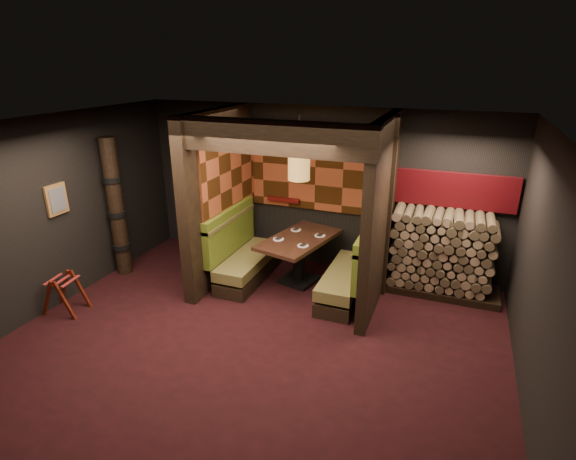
% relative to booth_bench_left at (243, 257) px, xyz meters
% --- Properties ---
extents(floor, '(6.50, 5.50, 0.02)m').
position_rel_booth_bench_left_xyz_m(floor, '(0.96, -1.65, -0.41)').
color(floor, black).
rests_on(floor, ground).
extents(ceiling, '(6.50, 5.50, 0.02)m').
position_rel_booth_bench_left_xyz_m(ceiling, '(0.96, -1.65, 2.46)').
color(ceiling, black).
rests_on(ceiling, ground).
extents(wall_back, '(6.50, 0.02, 2.85)m').
position_rel_booth_bench_left_xyz_m(wall_back, '(0.96, 1.11, 1.02)').
color(wall_back, black).
rests_on(wall_back, ground).
extents(wall_front, '(6.50, 0.02, 2.85)m').
position_rel_booth_bench_left_xyz_m(wall_front, '(0.96, -4.41, 1.02)').
color(wall_front, black).
rests_on(wall_front, ground).
extents(wall_left, '(0.02, 5.50, 2.85)m').
position_rel_booth_bench_left_xyz_m(wall_left, '(-2.30, -1.65, 1.02)').
color(wall_left, black).
rests_on(wall_left, ground).
extents(wall_right, '(0.02, 5.50, 2.85)m').
position_rel_booth_bench_left_xyz_m(wall_right, '(4.22, -1.65, 1.02)').
color(wall_right, black).
rests_on(wall_right, ground).
extents(partition_left, '(0.20, 2.20, 2.85)m').
position_rel_booth_bench_left_xyz_m(partition_left, '(-0.39, -0.00, 1.02)').
color(partition_left, black).
rests_on(partition_left, floor).
extents(partition_right, '(0.15, 2.10, 2.85)m').
position_rel_booth_bench_left_xyz_m(partition_right, '(2.26, 0.05, 1.02)').
color(partition_right, black).
rests_on(partition_right, floor).
extents(header_beam, '(2.85, 0.18, 0.44)m').
position_rel_booth_bench_left_xyz_m(header_beam, '(0.94, -0.95, 2.23)').
color(header_beam, black).
rests_on(header_beam, partition_left).
extents(tapa_back_panel, '(2.40, 0.06, 1.55)m').
position_rel_booth_bench_left_xyz_m(tapa_back_panel, '(0.94, 1.06, 1.42)').
color(tapa_back_panel, '#9A4323').
rests_on(tapa_back_panel, wall_back).
extents(tapa_side_panel, '(0.04, 1.85, 1.45)m').
position_rel_booth_bench_left_xyz_m(tapa_side_panel, '(-0.27, 0.17, 1.45)').
color(tapa_side_panel, '#9A4323').
rests_on(tapa_side_panel, partition_left).
extents(lacquer_shelf, '(0.60, 0.12, 0.07)m').
position_rel_booth_bench_left_xyz_m(lacquer_shelf, '(0.36, 1.00, 0.78)').
color(lacquer_shelf, '#540C0B').
rests_on(lacquer_shelf, wall_back).
extents(booth_bench_left, '(0.68, 1.60, 1.14)m').
position_rel_booth_bench_left_xyz_m(booth_bench_left, '(0.00, 0.00, 0.00)').
color(booth_bench_left, black).
rests_on(booth_bench_left, floor).
extents(booth_bench_right, '(0.68, 1.60, 1.14)m').
position_rel_booth_bench_left_xyz_m(booth_bench_right, '(1.89, 0.00, 0.00)').
color(booth_bench_right, black).
rests_on(booth_bench_right, floor).
extents(dining_table, '(1.15, 1.67, 0.80)m').
position_rel_booth_bench_left_xyz_m(dining_table, '(0.94, 0.23, 0.17)').
color(dining_table, black).
rests_on(dining_table, floor).
extents(place_settings, '(0.76, 0.80, 0.03)m').
position_rel_booth_bench_left_xyz_m(place_settings, '(0.94, 0.23, 0.41)').
color(place_settings, white).
rests_on(place_settings, dining_table).
extents(pendant_lamp, '(0.34, 0.34, 1.05)m').
position_rel_booth_bench_left_xyz_m(pendant_lamp, '(0.94, 0.18, 1.63)').
color(pendant_lamp, olive).
rests_on(pendant_lamp, ceiling).
extents(framed_picture, '(0.05, 0.36, 0.46)m').
position_rel_booth_bench_left_xyz_m(framed_picture, '(-2.25, -1.55, 1.22)').
color(framed_picture, olive).
rests_on(framed_picture, wall_left).
extents(luggage_rack, '(0.64, 0.49, 0.63)m').
position_rel_booth_bench_left_xyz_m(luggage_rack, '(-2.01, -1.94, -0.09)').
color(luggage_rack, '#4B150A').
rests_on(luggage_rack, floor).
extents(totem_column, '(0.31, 0.31, 2.40)m').
position_rel_booth_bench_left_xyz_m(totem_column, '(-2.09, -0.55, 0.79)').
color(totem_column, black).
rests_on(totem_column, floor).
extents(firewood_stack, '(1.73, 0.70, 1.36)m').
position_rel_booth_bench_left_xyz_m(firewood_stack, '(3.25, 0.70, 0.28)').
color(firewood_stack, black).
rests_on(firewood_stack, floor).
extents(mosaic_header, '(1.83, 0.10, 0.56)m').
position_rel_booth_bench_left_xyz_m(mosaic_header, '(3.25, 1.03, 1.24)').
color(mosaic_header, maroon).
rests_on(mosaic_header, wall_back).
extents(bay_front_post, '(0.08, 0.08, 2.85)m').
position_rel_booth_bench_left_xyz_m(bay_front_post, '(2.35, 0.31, 1.02)').
color(bay_front_post, black).
rests_on(bay_front_post, floor).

